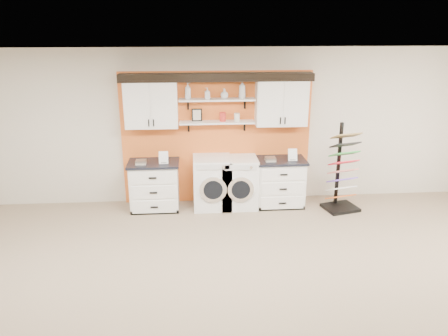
{
  "coord_description": "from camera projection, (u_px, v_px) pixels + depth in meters",
  "views": [
    {
      "loc": [
        -0.45,
        -3.71,
        3.21
      ],
      "look_at": [
        0.01,
        2.3,
        1.18
      ],
      "focal_mm": 35.0,
      "sensor_mm": 36.0,
      "label": 1
    }
  ],
  "objects": [
    {
      "name": "ceiling",
      "position": [
        244.0,
        73.0,
        3.67
      ],
      "size": [
        10.0,
        10.0,
        0.0
      ],
      "primitive_type": "plane",
      "rotation": [
        3.14,
        0.0,
        0.0
      ],
      "color": "white",
      "rests_on": "wall_back"
    },
    {
      "name": "wall_back",
      "position": [
        216.0,
        127.0,
        7.89
      ],
      "size": [
        10.0,
        0.0,
        10.0
      ],
      "primitive_type": "plane",
      "rotation": [
        1.57,
        0.0,
        0.0
      ],
      "color": "beige",
      "rests_on": "floor"
    },
    {
      "name": "accent_panel",
      "position": [
        217.0,
        138.0,
        7.92
      ],
      "size": [
        3.4,
        0.07,
        2.4
      ],
      "primitive_type": "cube",
      "color": "orange",
      "rests_on": "wall_back"
    },
    {
      "name": "upper_cabinet_left",
      "position": [
        151.0,
        103.0,
        7.46
      ],
      "size": [
        0.9,
        0.35,
        0.84
      ],
      "color": "white",
      "rests_on": "wall_back"
    },
    {
      "name": "upper_cabinet_right",
      "position": [
        281.0,
        102.0,
        7.63
      ],
      "size": [
        0.9,
        0.35,
        0.84
      ],
      "color": "white",
      "rests_on": "wall_back"
    },
    {
      "name": "shelf_lower",
      "position": [
        217.0,
        122.0,
        7.66
      ],
      "size": [
        1.32,
        0.28,
        0.03
      ],
      "primitive_type": "cube",
      "color": "white",
      "rests_on": "wall_back"
    },
    {
      "name": "shelf_upper",
      "position": [
        217.0,
        100.0,
        7.54
      ],
      "size": [
        1.32,
        0.28,
        0.03
      ],
      "primitive_type": "cube",
      "color": "white",
      "rests_on": "wall_back"
    },
    {
      "name": "crown_molding",
      "position": [
        217.0,
        76.0,
        7.42
      ],
      "size": [
        3.3,
        0.41,
        0.13
      ],
      "color": "black",
      "rests_on": "wall_back"
    },
    {
      "name": "picture_frame",
      "position": [
        197.0,
        115.0,
        7.64
      ],
      "size": [
        0.18,
        0.02,
        0.22
      ],
      "color": "black",
      "rests_on": "shelf_lower"
    },
    {
      "name": "canister_red",
      "position": [
        223.0,
        117.0,
        7.64
      ],
      "size": [
        0.11,
        0.11,
        0.16
      ],
      "primitive_type": "cylinder",
      "color": "red",
      "rests_on": "shelf_lower"
    },
    {
      "name": "canister_cream",
      "position": [
        237.0,
        117.0,
        7.66
      ],
      "size": [
        0.1,
        0.1,
        0.14
      ],
      "primitive_type": "cylinder",
      "color": "silver",
      "rests_on": "shelf_lower"
    },
    {
      "name": "base_cabinet_left",
      "position": [
        155.0,
        185.0,
        7.78
      ],
      "size": [
        0.89,
        0.66,
        0.88
      ],
      "color": "white",
      "rests_on": "floor"
    },
    {
      "name": "base_cabinet_right",
      "position": [
        280.0,
        182.0,
        7.94
      ],
      "size": [
        0.89,
        0.66,
        0.87
      ],
      "color": "white",
      "rests_on": "floor"
    },
    {
      "name": "washer",
      "position": [
        212.0,
        182.0,
        7.84
      ],
      "size": [
        0.67,
        0.71,
        0.93
      ],
      "color": "white",
      "rests_on": "floor"
    },
    {
      "name": "dryer",
      "position": [
        239.0,
        182.0,
        7.88
      ],
      "size": [
        0.65,
        0.71,
        0.91
      ],
      "color": "white",
      "rests_on": "floor"
    },
    {
      "name": "sample_rack",
      "position": [
        342.0,
        182.0,
        7.72
      ],
      "size": [
        0.66,
        0.6,
        1.56
      ],
      "rotation": [
        0.0,
        0.0,
        0.25
      ],
      "color": "black",
      "rests_on": "floor"
    },
    {
      "name": "soap_bottle_a",
      "position": [
        188.0,
        91.0,
        7.45
      ],
      "size": [
        0.15,
        0.15,
        0.28
      ],
      "primitive_type": "imported",
      "rotation": [
        0.0,
        0.0,
        2.09
      ],
      "color": "silver",
      "rests_on": "shelf_upper"
    },
    {
      "name": "soap_bottle_b",
      "position": [
        207.0,
        93.0,
        7.49
      ],
      "size": [
        0.09,
        0.09,
        0.19
      ],
      "primitive_type": "imported",
      "rotation": [
        0.0,
        0.0,
        -1.56
      ],
      "color": "silver",
      "rests_on": "shelf_upper"
    },
    {
      "name": "soap_bottle_c",
      "position": [
        224.0,
        94.0,
        7.51
      ],
      "size": [
        0.19,
        0.19,
        0.17
      ],
      "primitive_type": "imported",
      "rotation": [
        0.0,
        0.0,
        4.12
      ],
      "color": "silver",
      "rests_on": "shelf_upper"
    },
    {
      "name": "soap_bottle_d",
      "position": [
        242.0,
        89.0,
        7.51
      ],
      "size": [
        0.14,
        0.14,
        0.31
      ],
      "primitive_type": "imported",
      "rotation": [
        0.0,
        0.0,
        1.75
      ],
      "color": "silver",
      "rests_on": "shelf_upper"
    }
  ]
}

